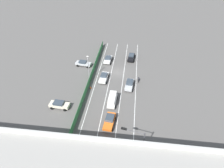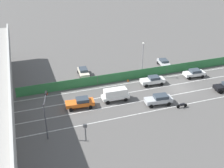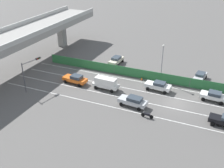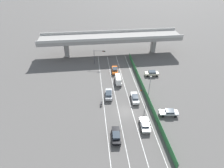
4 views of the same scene
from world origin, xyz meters
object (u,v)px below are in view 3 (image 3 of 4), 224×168
(car_sedan_white, at_px, (214,96))
(street_lamp, at_px, (162,60))
(car_van_white, at_px, (106,83))
(car_sedan_silver, at_px, (133,101))
(traffic_light, at_px, (30,69))
(motorcycle, at_px, (147,115))
(traffic_cone, at_px, (142,79))
(parked_sedan_cream, at_px, (116,60))
(car_taxi_orange, at_px, (75,79))
(parked_wagon_silver, at_px, (200,76))
(car_hatchback_white, at_px, (158,86))

(car_sedan_white, xyz_separation_m, street_lamp, (3.62, 9.96, 3.50))
(car_van_white, distance_m, street_lamp, 11.34)
(car_sedan_silver, relative_size, traffic_light, 0.85)
(car_van_white, distance_m, motorcycle, 11.22)
(motorcycle, height_order, traffic_cone, motorcycle)
(car_sedan_white, xyz_separation_m, parked_sedan_cream, (8.03, 21.00, 0.00))
(car_van_white, distance_m, car_sedan_silver, 7.41)
(car_sedan_silver, height_order, traffic_light, traffic_light)
(car_sedan_white, bearing_deg, car_taxi_orange, 98.55)
(street_lamp, bearing_deg, traffic_cone, 106.81)
(car_sedan_white, xyz_separation_m, parked_wagon_silver, (6.87, 3.11, -0.03))
(car_sedan_silver, height_order, parked_wagon_silver, car_sedan_silver)
(car_van_white, xyz_separation_m, motorcycle, (-5.84, -9.55, -0.78))
(traffic_light, distance_m, traffic_cone, 20.79)
(car_van_white, distance_m, car_hatchback_white, 9.39)
(car_sedan_white, height_order, street_lamp, street_lamp)
(car_sedan_silver, distance_m, parked_wagon_silver, 16.37)
(car_sedan_white, height_order, car_van_white, car_van_white)
(car_taxi_orange, relative_size, car_sedan_white, 1.10)
(traffic_light, height_order, traffic_cone, traffic_light)
(street_lamp, relative_size, traffic_cone, 13.07)
(car_taxi_orange, relative_size, parked_wagon_silver, 1.02)
(car_sedan_white, distance_m, car_hatchback_white, 9.45)
(car_sedan_silver, bearing_deg, car_van_white, 61.16)
(car_hatchback_white, xyz_separation_m, parked_wagon_silver, (7.05, -6.34, -0.05))
(car_sedan_white, distance_m, parked_wagon_silver, 7.54)
(car_van_white, bearing_deg, car_hatchback_white, -69.56)
(motorcycle, height_order, traffic_light, traffic_light)
(parked_sedan_cream, relative_size, traffic_cone, 8.15)
(traffic_light, bearing_deg, parked_wagon_silver, -60.01)
(traffic_light, xyz_separation_m, street_lamp, (12.46, -20.39, 0.41))
(parked_wagon_silver, relative_size, traffic_light, 0.84)
(car_sedan_white, distance_m, car_sedan_silver, 13.69)
(car_sedan_white, height_order, motorcycle, car_sedan_white)
(parked_wagon_silver, distance_m, parked_sedan_cream, 17.93)
(car_hatchback_white, bearing_deg, car_taxi_orange, 103.13)
(car_sedan_white, xyz_separation_m, car_van_white, (-3.45, 18.24, 0.33))
(car_sedan_silver, bearing_deg, parked_sedan_cream, 31.55)
(car_sedan_silver, relative_size, traffic_cone, 8.56)
(car_taxi_orange, xyz_separation_m, traffic_light, (-5.17, 5.93, 3.08))
(street_lamp, bearing_deg, parked_sedan_cream, 68.21)
(parked_wagon_silver, relative_size, parked_sedan_cream, 1.04)
(car_hatchback_white, relative_size, traffic_cone, 8.40)
(car_sedan_white, height_order, parked_wagon_silver, car_sedan_white)
(traffic_cone, bearing_deg, car_taxi_orange, 119.54)
(parked_wagon_silver, xyz_separation_m, parked_sedan_cream, (1.16, 17.89, 0.04))
(traffic_light, height_order, street_lamp, street_lamp)
(car_van_white, xyz_separation_m, parked_wagon_silver, (10.33, -15.13, -0.37))
(parked_wagon_silver, bearing_deg, parked_sedan_cream, 86.29)
(car_taxi_orange, bearing_deg, motorcycle, -109.68)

